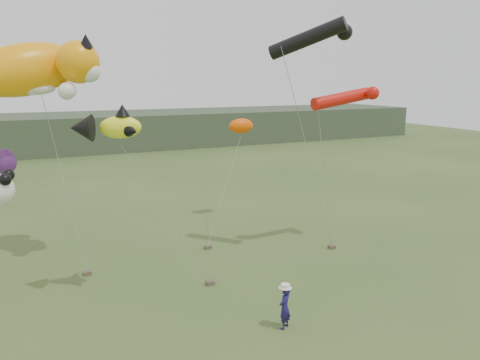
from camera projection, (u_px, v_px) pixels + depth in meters
name	position (u px, v px, depth m)	size (l,w,h in m)	color
ground	(245.00, 333.00, 14.94)	(120.00, 120.00, 0.00)	#385123
headland	(47.00, 134.00, 52.70)	(90.00, 13.00, 4.00)	#2D3D28
festival_attendant	(285.00, 307.00, 15.12)	(0.53, 0.35, 1.44)	#1B1550
sandbag_anchors	(175.00, 274.00, 19.29)	(16.07, 5.12, 0.16)	brown
cat_kite	(38.00, 69.00, 19.35)	(6.26, 3.62, 2.97)	#FF9D09
fish_kite	(106.00, 127.00, 16.20)	(2.61, 1.72, 1.27)	#F8FF22
tube_kites	(329.00, 65.00, 20.77)	(5.34, 2.97, 3.97)	black
misc_kites	(164.00, 138.00, 24.02)	(13.32, 2.61, 1.86)	#FA5304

